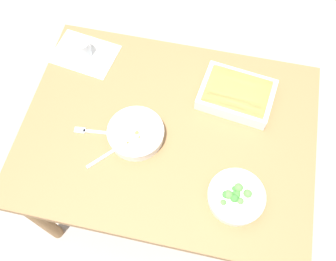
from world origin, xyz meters
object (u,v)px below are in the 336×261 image
object	(u,v)px
broccoli_bowl	(236,197)
stew_bowl	(136,133)
drink_cup	(83,49)
baking_dish	(236,94)
fork_on_table	(92,131)
spoon_by_stew	(111,152)

from	to	relation	value
broccoli_bowl	stew_bowl	bearing A→B (deg)	-22.21
drink_cup	broccoli_bowl	bearing A→B (deg)	145.22
baking_dish	fork_on_table	size ratio (longest dim) A/B	1.84
baking_dish	spoon_by_stew	size ratio (longest dim) A/B	2.30
baking_dish	fork_on_table	bearing A→B (deg)	27.21
stew_bowl	baking_dish	distance (m)	0.45
baking_dish	drink_cup	xyz separation A→B (m)	(0.70, -0.09, 0.00)
broccoli_bowl	baking_dish	distance (m)	0.44
spoon_by_stew	fork_on_table	distance (m)	0.12
drink_cup	fork_on_table	xyz separation A→B (m)	(-0.15, 0.37, -0.04)
stew_bowl	broccoli_bowl	size ratio (longest dim) A/B	1.06
broccoli_bowl	spoon_by_stew	distance (m)	0.51
stew_bowl	fork_on_table	size ratio (longest dim) A/B	1.28
drink_cup	fork_on_table	distance (m)	0.40
stew_bowl	spoon_by_stew	distance (m)	0.12
fork_on_table	drink_cup	bearing A→B (deg)	-67.71
broccoli_bowl	fork_on_table	bearing A→B (deg)	-14.45
drink_cup	stew_bowl	bearing A→B (deg)	133.35
spoon_by_stew	fork_on_table	size ratio (longest dim) A/B	0.80
stew_bowl	drink_cup	world-z (taller)	drink_cup
broccoli_bowl	fork_on_table	world-z (taller)	broccoli_bowl
stew_bowl	fork_on_table	bearing A→B (deg)	5.42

